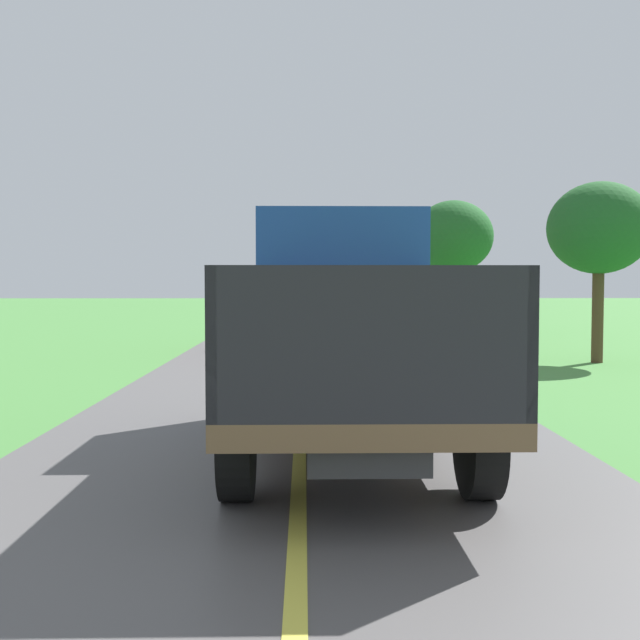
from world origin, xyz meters
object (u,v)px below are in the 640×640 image
object	(u,v)px
banana_truck_far	(314,300)
roadside_tree_mid_right	(599,229)
roadside_tree_near_left	(453,237)
banana_truck_near	(344,324)

from	to	relation	value
banana_truck_far	roadside_tree_mid_right	xyz separation A→B (m)	(6.93, -3.81, 1.81)
banana_truck_far	roadside_tree_mid_right	distance (m)	8.11
banana_truck_far	roadside_tree_near_left	world-z (taller)	roadside_tree_near_left
roadside_tree_near_left	roadside_tree_mid_right	world-z (taller)	roadside_tree_near_left
banana_truck_far	roadside_tree_near_left	bearing A→B (deg)	55.54
roadside_tree_mid_right	banana_truck_near	bearing A→B (deg)	-125.92
roadside_tree_near_left	roadside_tree_mid_right	distance (m)	12.29
banana_truck_far	roadside_tree_mid_right	size ratio (longest dim) A/B	1.31
banana_truck_near	roadside_tree_mid_right	bearing A→B (deg)	54.08
banana_truck_near	roadside_tree_near_left	bearing A→B (deg)	75.45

